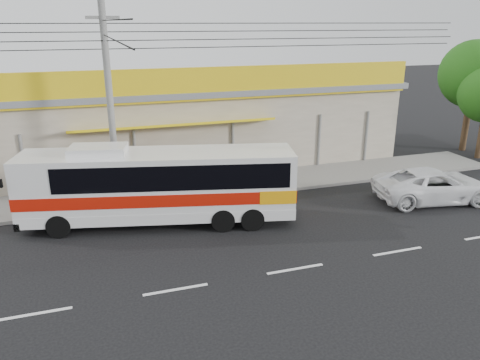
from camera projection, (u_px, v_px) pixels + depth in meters
The scene contains 9 objects.
ground at pixel (267, 238), 17.73m from camera, with size 120.00×120.00×0.00m, color black.
sidewalk at pixel (223, 186), 23.10m from camera, with size 30.00×3.20×0.15m, color slate.
lane_markings at pixel (295, 269), 15.48m from camera, with size 50.00×0.12×0.01m, color silver, non-canonical shape.
storefront_building at pixel (196, 120), 27.36m from camera, with size 22.60×9.20×5.70m.
coach_bus at pixel (163, 182), 18.48m from camera, with size 10.90×4.64×3.29m.
motorbike_red at pixel (137, 177), 22.65m from camera, with size 0.65×1.85×0.97m, color maroon.
white_car at pixel (434, 185), 21.18m from camera, with size 2.46×5.34×1.48m, color white.
utility_pole at pixel (104, 35), 18.74m from camera, with size 34.00×14.00×8.81m.
tree_far at pixel (476, 77), 28.37m from camera, with size 4.10×4.10×6.81m.
Camera 1 is at (-6.05, -14.94, 7.78)m, focal length 35.00 mm.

